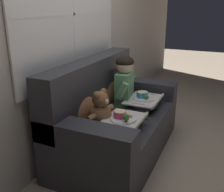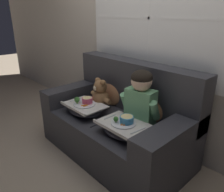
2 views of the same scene
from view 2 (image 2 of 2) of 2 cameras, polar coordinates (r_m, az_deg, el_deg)
ground_plane at (r=2.52m, az=0.53°, el=-14.36°), size 14.00×14.00×0.00m
wall_back_with_window at (r=2.45m, az=10.18°, el=17.19°), size 8.00×0.08×2.60m
couch at (r=2.38m, az=1.83°, el=-6.75°), size 1.61×0.85×0.98m
throw_pillow_behind_child at (r=2.21m, az=10.34°, el=-2.03°), size 0.37×0.18×0.39m
throw_pillow_behind_teddy at (r=2.57m, az=-0.01°, el=1.69°), size 0.38×0.18×0.39m
child_figure at (r=2.03m, az=7.53°, el=-0.09°), size 0.40×0.21×0.55m
teddy_bear at (r=2.47m, az=-3.10°, el=0.09°), size 0.38×0.27×0.35m
lap_tray_child at (r=1.98m, az=2.99°, el=-8.27°), size 0.45×0.34×0.17m
lap_tray_teddy at (r=2.38m, az=-7.14°, el=-3.13°), size 0.44×0.33×0.19m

